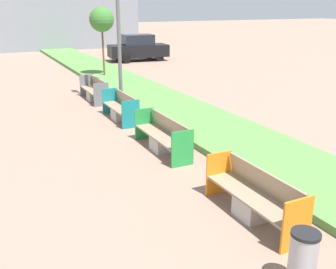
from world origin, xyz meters
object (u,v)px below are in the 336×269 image
object	(u,v)px
bench_grey_frame	(95,92)
bench_orange_frame	(254,199)
bench_green_frame	(163,138)
sapling_tree_far	(102,20)
litter_bin	(303,259)
parked_car_distant	(138,48)
bench_teal_frame	(121,110)

from	to	relation	value
bench_grey_frame	bench_orange_frame	bearing A→B (deg)	-89.99
bench_green_frame	sapling_tree_far	world-z (taller)	sapling_tree_far
litter_bin	bench_green_frame	bearing A→B (deg)	84.15
bench_green_frame	bench_grey_frame	size ratio (longest dim) A/B	1.11
bench_green_frame	sapling_tree_far	bearing A→B (deg)	80.45
sapling_tree_far	bench_green_frame	bearing A→B (deg)	-99.55
bench_green_frame	parked_car_distant	world-z (taller)	parked_car_distant
sapling_tree_far	parked_car_distant	bearing A→B (deg)	52.92
bench_green_frame	litter_bin	distance (m)	5.92
bench_green_frame	litter_bin	size ratio (longest dim) A/B	2.79
parked_car_distant	sapling_tree_far	bearing A→B (deg)	-120.35
bench_teal_frame	bench_orange_frame	bearing A→B (deg)	-89.98
litter_bin	sapling_tree_far	distance (m)	17.99
bench_grey_frame	litter_bin	size ratio (longest dim) A/B	2.51
sapling_tree_far	litter_bin	bearing A→B (deg)	-98.32
sapling_tree_far	bench_teal_frame	bearing A→B (deg)	-103.43
bench_green_frame	sapling_tree_far	xyz separation A→B (m)	(1.97, 11.71, 2.74)
bench_orange_frame	bench_teal_frame	distance (m)	7.46
bench_orange_frame	bench_grey_frame	distance (m)	10.77
bench_grey_frame	sapling_tree_far	bearing A→B (deg)	68.31
bench_teal_frame	litter_bin	world-z (taller)	bench_teal_frame
parked_car_distant	bench_teal_frame	bearing A→B (deg)	-107.57
bench_orange_frame	bench_grey_frame	size ratio (longest dim) A/B	1.06
bench_teal_frame	bench_green_frame	bearing A→B (deg)	-89.94
bench_teal_frame	parked_car_distant	world-z (taller)	parked_car_distant
bench_green_frame	parked_car_distant	distance (m)	18.61
bench_grey_frame	parked_car_distant	distance (m)	12.49
sapling_tree_far	bench_grey_frame	bearing A→B (deg)	-111.69
bench_grey_frame	parked_car_distant	bearing A→B (deg)	59.44
bench_green_frame	litter_bin	bearing A→B (deg)	-95.85
bench_orange_frame	bench_grey_frame	world-z (taller)	same
bench_teal_frame	parked_car_distant	distance (m)	15.42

